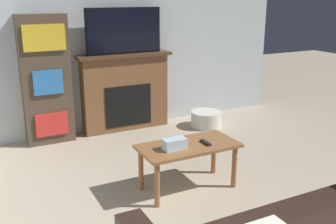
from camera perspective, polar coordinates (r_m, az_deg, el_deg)
The scene contains 8 objects.
wall_back at distance 5.43m, azimuth -9.81°, elevation 11.23°, with size 5.59×0.06×2.70m.
fireplace at distance 5.52m, azimuth -6.21°, elevation 2.95°, with size 1.31×0.28×1.07m.
tv at distance 5.37m, azimuth -6.42°, elevation 11.62°, with size 1.05×0.03×0.61m.
coffee_table at distance 3.82m, azimuth 2.94°, elevation -5.71°, with size 0.96×0.48×0.46m.
tissue_box at distance 3.67m, azimuth 0.96°, elevation -4.64°, with size 0.22×0.12×0.10m.
remote_control at distance 3.83m, azimuth 5.47°, elevation -4.42°, with size 0.04×0.15×0.02m.
bookshelf at distance 5.17m, azimuth -17.28°, elevation 4.44°, with size 0.59×0.29×1.62m.
storage_basket at distance 5.72m, azimuth 5.55°, elevation -1.02°, with size 0.44×0.44×0.22m.
Camera 1 is at (-1.61, -0.75, 1.85)m, focal length 42.00 mm.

